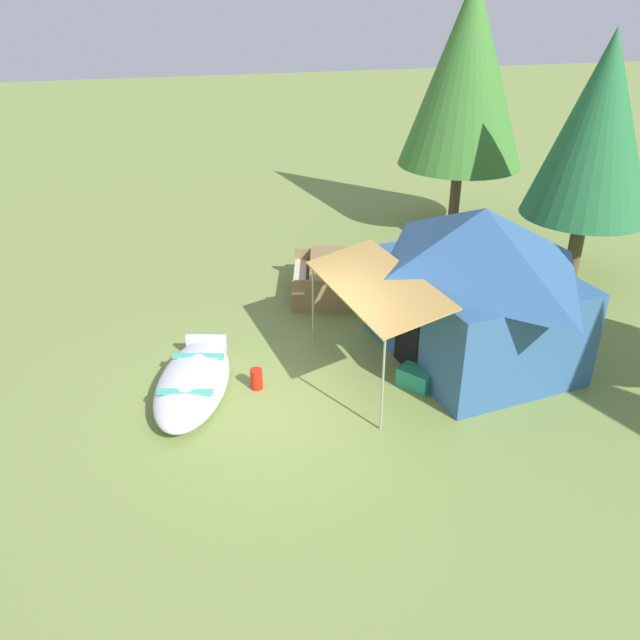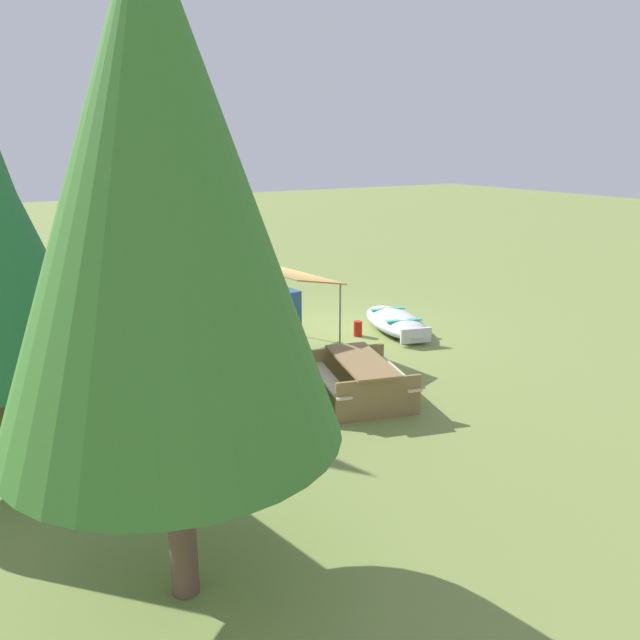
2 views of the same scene
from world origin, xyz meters
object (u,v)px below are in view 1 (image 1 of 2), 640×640
object	(u,v)px
beached_rowboat	(193,382)
pine_tree_far_center	(467,73)
fuel_can	(257,379)
pine_tree_back_right	(599,127)
cooler_box	(416,378)
canvas_cabin_tent	(476,283)
picnic_table	(328,274)

from	to	relation	value
beached_rowboat	pine_tree_far_center	distance (m)	10.52
fuel_can	pine_tree_back_right	xyz separation A→B (m)	(-2.79, 7.73, 3.16)
pine_tree_far_center	cooler_box	bearing A→B (deg)	-28.83
cooler_box	pine_tree_back_right	xyz separation A→B (m)	(-3.40, 5.15, 3.18)
fuel_can	pine_tree_far_center	size ratio (longest dim) A/B	0.06
canvas_cabin_tent	picnic_table	distance (m)	3.69
beached_rowboat	canvas_cabin_tent	bearing A→B (deg)	90.43
canvas_cabin_tent	pine_tree_back_right	bearing A→B (deg)	124.68
beached_rowboat	cooler_box	size ratio (longest dim) A/B	5.13
pine_tree_far_center	fuel_can	bearing A→B (deg)	-45.07
picnic_table	cooler_box	size ratio (longest dim) A/B	3.90
cooler_box	canvas_cabin_tent	bearing A→B (deg)	119.47
canvas_cabin_tent	fuel_can	world-z (taller)	canvas_cabin_tent
beached_rowboat	pine_tree_far_center	bearing A→B (deg)	130.28
beached_rowboat	pine_tree_far_center	size ratio (longest dim) A/B	0.46
cooler_box	pine_tree_far_center	distance (m)	8.92
cooler_box	fuel_can	distance (m)	2.65
cooler_box	pine_tree_back_right	bearing A→B (deg)	123.40
picnic_table	pine_tree_far_center	xyz separation A→B (m)	(-3.24, 4.37, 3.52)
beached_rowboat	canvas_cabin_tent	size ratio (longest dim) A/B	0.67
picnic_table	fuel_can	xyz separation A→B (m)	(3.21, -2.10, -0.30)
fuel_can	picnic_table	bearing A→B (deg)	146.86
fuel_can	cooler_box	bearing A→B (deg)	76.73
cooler_box	fuel_can	bearing A→B (deg)	-103.27
canvas_cabin_tent	pine_tree_back_right	xyz separation A→B (m)	(-2.65, 3.83, 1.91)
canvas_cabin_tent	pine_tree_far_center	distance (m)	7.28
canvas_cabin_tent	fuel_can	distance (m)	4.09
beached_rowboat	cooler_box	world-z (taller)	beached_rowboat
pine_tree_back_right	pine_tree_far_center	size ratio (longest dim) A/B	0.84
canvas_cabin_tent	pine_tree_back_right	world-z (taller)	pine_tree_back_right
pine_tree_back_right	canvas_cabin_tent	bearing A→B (deg)	-55.32
canvas_cabin_tent	picnic_table	size ratio (longest dim) A/B	1.98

